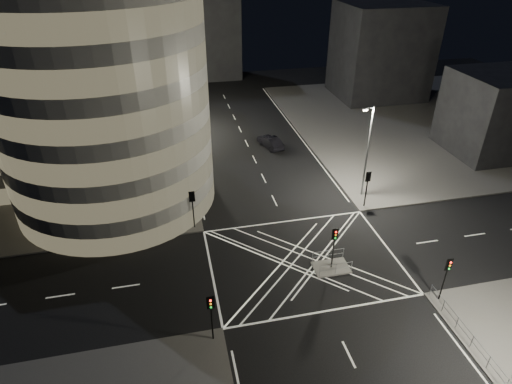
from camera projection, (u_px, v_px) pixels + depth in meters
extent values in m
plane|color=black|center=(303.00, 260.00, 37.28)|extent=(120.00, 120.00, 0.00)
cube|color=#565451|center=(21.00, 157.00, 54.46)|extent=(42.00, 42.00, 0.15)
cube|color=#565451|center=(430.00, 120.00, 65.18)|extent=(42.00, 42.00, 0.15)
cube|color=slate|center=(331.00, 267.00, 36.36)|extent=(3.00, 2.00, 0.15)
cylinder|color=#999790|center=(99.00, 82.00, 39.50)|extent=(20.00, 20.00, 25.00)
cube|color=#999790|center=(11.00, 61.00, 46.01)|extent=(20.00, 18.00, 25.00)
cube|color=#999790|center=(76.00, 40.00, 62.58)|extent=(24.00, 16.00, 22.00)
cube|color=black|center=(380.00, 51.00, 71.58)|extent=(14.00, 12.00, 15.00)
cube|color=black|center=(495.00, 113.00, 53.54)|extent=(10.00, 10.00, 10.00)
cube|color=black|center=(191.00, 30.00, 80.39)|extent=(18.00, 8.00, 18.00)
cylinder|color=black|center=(174.00, 201.00, 41.83)|extent=(0.32, 0.32, 3.73)
ellipsoid|color=black|center=(171.00, 175.00, 40.32)|extent=(3.83, 3.83, 4.40)
cylinder|color=black|center=(171.00, 173.00, 46.90)|extent=(0.32, 0.32, 3.51)
ellipsoid|color=black|center=(168.00, 148.00, 45.32)|extent=(4.74, 4.74, 5.45)
cylinder|color=black|center=(168.00, 150.00, 51.88)|extent=(0.32, 0.32, 3.66)
ellipsoid|color=black|center=(166.00, 125.00, 50.25)|extent=(4.82, 4.82, 5.55)
cylinder|color=black|center=(166.00, 131.00, 56.93)|extent=(0.32, 0.32, 3.52)
ellipsoid|color=black|center=(164.00, 108.00, 55.24)|extent=(5.51, 5.51, 6.34)
cylinder|color=black|center=(165.00, 116.00, 62.03)|extent=(0.32, 0.32, 3.20)
ellipsoid|color=black|center=(163.00, 99.00, 60.66)|extent=(3.84, 3.84, 4.42)
cylinder|color=black|center=(193.00, 214.00, 40.49)|extent=(0.12, 0.12, 3.00)
cube|color=black|center=(192.00, 197.00, 39.48)|extent=(0.28, 0.22, 0.90)
cube|color=black|center=(192.00, 197.00, 39.48)|extent=(0.55, 0.04, 1.10)
cylinder|color=black|center=(212.00, 323.00, 29.12)|extent=(0.12, 0.12, 3.00)
cube|color=black|center=(210.00, 303.00, 28.11)|extent=(0.28, 0.22, 0.90)
cube|color=black|center=(210.00, 303.00, 28.11)|extent=(0.55, 0.04, 1.10)
cylinder|color=black|center=(366.00, 193.00, 43.74)|extent=(0.12, 0.12, 3.00)
cube|color=black|center=(368.00, 177.00, 42.73)|extent=(0.28, 0.22, 0.90)
cube|color=black|center=(368.00, 177.00, 42.73)|extent=(0.55, 0.04, 1.10)
cylinder|color=black|center=(443.00, 284.00, 32.37)|extent=(0.12, 0.12, 3.00)
cube|color=black|center=(449.00, 264.00, 31.36)|extent=(0.28, 0.22, 0.90)
cube|color=black|center=(449.00, 264.00, 31.36)|extent=(0.55, 0.04, 1.10)
cylinder|color=black|center=(333.00, 253.00, 35.54)|extent=(0.12, 0.12, 3.00)
cube|color=black|center=(335.00, 234.00, 34.54)|extent=(0.28, 0.22, 0.90)
cube|color=black|center=(335.00, 234.00, 34.54)|extent=(0.55, 0.04, 1.10)
cylinder|color=slate|center=(179.00, 158.00, 42.90)|extent=(0.20, 0.20, 10.00)
cylinder|color=slate|center=(179.00, 111.00, 40.48)|extent=(0.90, 0.10, 0.10)
cube|color=slate|center=(184.00, 112.00, 40.61)|extent=(0.50, 0.25, 0.18)
cube|color=white|center=(184.00, 113.00, 40.67)|extent=(0.42, 0.20, 0.05)
cylinder|color=slate|center=(170.00, 100.00, 57.95)|extent=(0.20, 0.20, 10.00)
cylinder|color=slate|center=(170.00, 64.00, 55.53)|extent=(0.90, 0.10, 0.10)
cube|color=slate|center=(174.00, 64.00, 55.67)|extent=(0.50, 0.25, 0.18)
cube|color=white|center=(174.00, 65.00, 55.72)|extent=(0.42, 0.20, 0.05)
cylinder|color=slate|center=(367.00, 153.00, 43.90)|extent=(0.20, 0.20, 10.00)
cylinder|color=slate|center=(370.00, 108.00, 41.31)|extent=(0.90, 0.10, 0.10)
cube|color=slate|center=(365.00, 109.00, 41.28)|extent=(0.50, 0.25, 0.18)
cube|color=white|center=(365.00, 110.00, 41.34)|extent=(0.42, 0.20, 0.05)
cube|color=slate|center=(480.00, 351.00, 28.29)|extent=(0.06, 11.70, 1.10)
cube|color=slate|center=(336.00, 269.00, 35.28)|extent=(2.80, 0.06, 1.10)
cube|color=slate|center=(328.00, 255.00, 36.79)|extent=(2.80, 0.06, 1.10)
imported|color=black|center=(270.00, 142.00, 56.74)|extent=(2.84, 4.89, 1.52)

